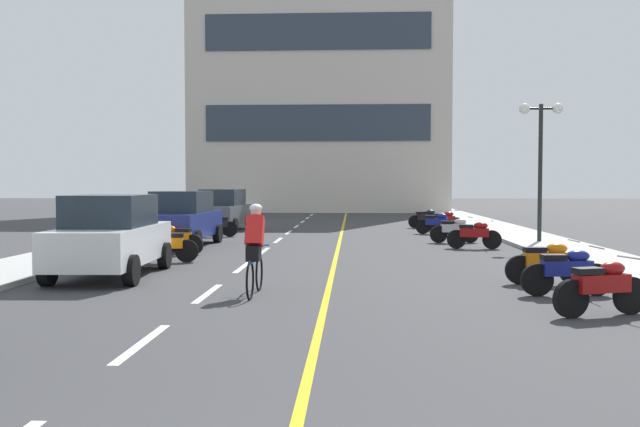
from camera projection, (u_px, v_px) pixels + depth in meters
ground_plane at (332, 243)px, 23.69m from camera, size 140.00×140.00×0.00m
curb_left at (154, 234)px, 27.03m from camera, size 2.40×72.00×0.12m
curb_right at (520, 235)px, 26.33m from camera, size 2.40×72.00×0.12m
lane_dash_1 at (142, 343)px, 8.82m from camera, size 0.14×2.20×0.01m
lane_dash_2 at (208, 293)px, 12.81m from camera, size 0.14×2.20×0.01m
lane_dash_3 at (242, 267)px, 16.80m from camera, size 0.14×2.20×0.01m
lane_dash_4 at (264, 251)px, 20.79m from camera, size 0.14×2.20×0.01m
lane_dash_5 at (278, 240)px, 24.78m from camera, size 0.14×2.20×0.01m
lane_dash_6 at (289, 232)px, 28.77m from camera, size 0.14×2.20×0.01m
lane_dash_7 at (296, 226)px, 32.77m from camera, size 0.14×2.20×0.01m
lane_dash_8 at (303, 222)px, 36.76m from camera, size 0.14×2.20×0.01m
lane_dash_9 at (308, 218)px, 40.75m from camera, size 0.14×2.20×0.01m
lane_dash_10 at (312, 215)px, 44.74m from camera, size 0.14×2.20×0.01m
lane_dash_11 at (315, 212)px, 48.73m from camera, size 0.14×2.20×0.01m
centre_line_yellow at (341, 236)px, 26.67m from camera, size 0.12×66.00×0.01m
office_building at (320, 72)px, 51.38m from camera, size 18.69×8.38×21.01m
street_lamp_mid at (541, 139)px, 22.88m from camera, size 1.46×0.36×4.65m
parked_car_near at (111, 236)px, 15.09m from camera, size 2.05×4.26×1.82m
parked_car_mid at (182, 218)px, 22.47m from camera, size 2.05×4.26×1.82m
parked_car_far at (223, 210)px, 29.65m from camera, size 2.14×4.30×1.82m
motorcycle_2 at (602, 286)px, 10.59m from camera, size 1.64×0.80×0.92m
motorcycle_3 at (567, 271)px, 12.48m from camera, size 1.70×0.60×0.92m
motorcycle_4 at (547, 262)px, 13.92m from camera, size 1.70×0.60×0.92m
motorcycle_5 at (165, 245)px, 17.74m from camera, size 1.69×0.60×0.92m
motorcycle_6 at (175, 238)px, 19.79m from camera, size 1.70×0.60×0.92m
motorcycle_7 at (475, 234)px, 21.50m from camera, size 1.70×0.60×0.92m
motorcycle_8 at (455, 229)px, 23.64m from camera, size 1.70×0.60×0.92m
motorcycle_9 at (215, 225)px, 26.21m from camera, size 1.64×0.79×0.92m
motorcycle_10 at (437, 223)px, 27.72m from camera, size 1.69×0.62×0.92m
motorcycle_11 at (444, 220)px, 29.51m from camera, size 1.68×0.66×0.92m
motorcycle_12 at (427, 218)px, 31.55m from camera, size 1.69×0.61×0.92m
cyclist_rider at (255, 247)px, 12.62m from camera, size 0.42×1.77×1.71m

